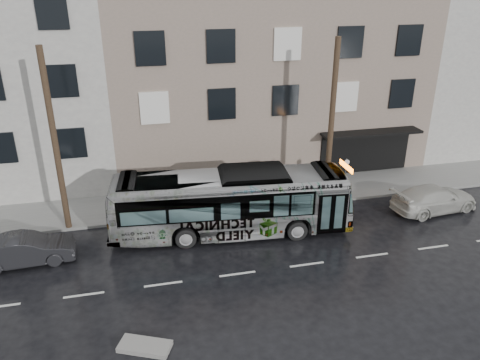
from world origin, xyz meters
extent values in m
plane|color=black|center=(0.00, 0.00, 0.00)|extent=(120.00, 120.00, 0.00)
cube|color=gray|center=(0.00, 4.90, 0.07)|extent=(90.00, 3.60, 0.15)
cube|color=gray|center=(5.00, 12.70, 5.50)|extent=(20.00, 12.00, 11.00)
cylinder|color=#453422|center=(6.50, 3.30, 4.65)|extent=(0.30, 0.30, 9.00)
cylinder|color=#453422|center=(-7.50, 3.30, 4.65)|extent=(0.30, 0.30, 9.00)
cylinder|color=slate|center=(7.60, 3.30, 1.35)|extent=(0.06, 0.06, 2.40)
imported|color=#B2B2B2|center=(0.49, 1.17, 1.64)|extent=(12.02, 3.88, 3.29)
imported|color=#B7B6AE|center=(11.86, 0.95, 0.71)|extent=(5.10, 2.55, 1.42)
imported|color=black|center=(-9.00, 0.50, 0.69)|extent=(4.26, 1.72, 1.38)
cube|color=gray|center=(-4.12, -6.09, 0.09)|extent=(1.97, 1.47, 0.18)
camera|label=1|loc=(-3.77, -19.06, 11.84)|focal=35.00mm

